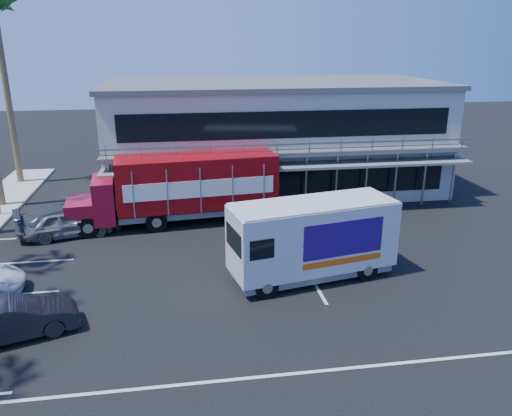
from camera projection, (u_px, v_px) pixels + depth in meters
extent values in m
plane|color=black|center=(268.00, 285.00, 21.32)|extent=(120.00, 120.00, 0.00)
cube|color=#A5A99B|center=(274.00, 138.00, 34.68)|extent=(22.00, 10.00, 7.00)
cube|color=#515454|center=(274.00, 84.00, 33.51)|extent=(22.40, 10.40, 0.30)
cube|color=#515454|center=(291.00, 153.00, 29.40)|extent=(22.00, 1.20, 0.25)
cube|color=gray|center=(293.00, 147.00, 28.73)|extent=(22.00, 0.08, 0.90)
cube|color=slate|center=(292.00, 166.00, 29.35)|extent=(22.00, 1.80, 0.15)
cube|color=black|center=(288.00, 183.00, 30.59)|extent=(20.00, 0.06, 1.60)
cube|color=black|center=(290.00, 125.00, 29.43)|extent=(20.00, 0.06, 1.60)
cylinder|color=brown|center=(8.00, 100.00, 34.55)|extent=(0.44, 0.44, 12.00)
cube|color=maroon|center=(82.00, 211.00, 27.08)|extent=(1.78, 2.63, 1.33)
cube|color=maroon|center=(104.00, 199.00, 27.17)|extent=(1.37, 2.86, 2.33)
cube|color=black|center=(103.00, 187.00, 26.95)|extent=(0.28, 2.35, 0.78)
cube|color=maroon|center=(197.00, 180.00, 28.13)|extent=(9.09, 3.61, 2.88)
cube|color=slate|center=(198.00, 209.00, 28.68)|extent=(9.05, 3.20, 0.33)
cube|color=white|center=(201.00, 189.00, 26.88)|extent=(8.12, 0.82, 0.94)
cube|color=white|center=(194.00, 176.00, 29.44)|extent=(8.12, 0.82, 0.94)
cylinder|color=black|center=(88.00, 228.00, 26.21)|extent=(1.17, 0.39, 1.15)
cylinder|color=black|center=(91.00, 213.00, 28.44)|extent=(1.17, 0.39, 1.15)
cylinder|color=black|center=(157.00, 222.00, 27.03)|extent=(1.17, 0.39, 1.15)
cylinder|color=black|center=(154.00, 208.00, 29.27)|extent=(1.17, 0.39, 1.15)
cylinder|color=black|center=(252.00, 214.00, 28.28)|extent=(1.17, 0.39, 1.15)
cylinder|color=black|center=(242.00, 201.00, 30.51)|extent=(1.17, 0.39, 1.15)
cube|color=silver|center=(313.00, 235.00, 21.43)|extent=(7.45, 3.80, 2.84)
cube|color=slate|center=(311.00, 269.00, 21.93)|extent=(7.13, 3.50, 0.36)
cube|color=black|center=(234.00, 240.00, 20.18)|extent=(0.45, 1.97, 0.97)
cube|color=silver|center=(314.00, 203.00, 20.96)|extent=(7.31, 3.72, 0.08)
cube|color=#260B63|center=(344.00, 239.00, 20.53)|extent=(3.59, 0.75, 1.52)
cube|color=#260B63|center=(317.00, 220.00, 22.72)|extent=(3.59, 0.75, 1.52)
cube|color=#F2590C|center=(343.00, 261.00, 20.85)|extent=(3.59, 0.74, 0.25)
cylinder|color=black|center=(266.00, 287.00, 20.12)|extent=(1.01, 0.47, 0.98)
cylinder|color=black|center=(249.00, 266.00, 22.03)|extent=(1.01, 0.47, 0.98)
cylinder|color=black|center=(367.00, 270.00, 21.64)|extent=(1.01, 0.47, 0.98)
cylinder|color=black|center=(342.00, 251.00, 23.56)|extent=(1.01, 0.47, 0.98)
imported|color=black|center=(13.00, 319.00, 17.39)|extent=(4.57, 2.80, 1.42)
imported|color=#343C45|center=(70.00, 219.00, 26.82)|extent=(5.90, 3.77, 1.59)
imported|color=slate|center=(69.00, 222.00, 26.45)|extent=(4.81, 2.83, 1.53)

